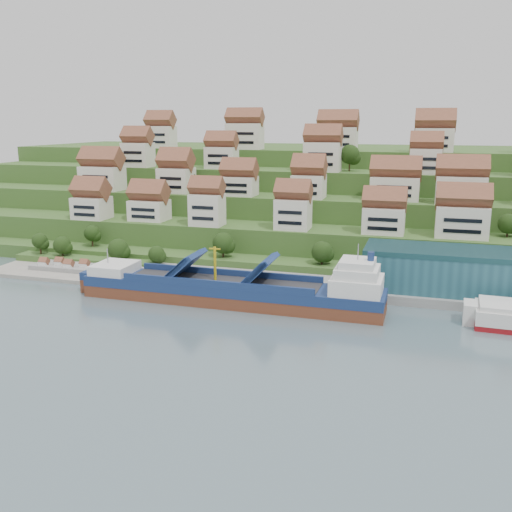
% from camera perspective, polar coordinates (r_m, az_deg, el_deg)
% --- Properties ---
extents(ground, '(300.00, 300.00, 0.00)m').
position_cam_1_polar(ground, '(132.53, 0.44, -4.86)').
color(ground, slate).
rests_on(ground, ground).
extents(quay, '(180.00, 14.00, 2.20)m').
position_cam_1_polar(quay, '(142.51, 9.91, -3.29)').
color(quay, gray).
rests_on(quay, ground).
extents(pebble_beach, '(45.00, 20.00, 1.00)m').
position_cam_1_polar(pebble_beach, '(167.44, -17.76, -1.45)').
color(pebble_beach, gray).
rests_on(pebble_beach, ground).
extents(hillside, '(260.00, 128.00, 31.00)m').
position_cam_1_polar(hillside, '(229.22, 7.79, 5.51)').
color(hillside, '#2D4C1E').
rests_on(hillside, ground).
extents(hillside_village, '(158.05, 63.97, 29.56)m').
position_cam_1_polar(hillside_village, '(185.58, 6.31, 8.04)').
color(hillside_village, silver).
rests_on(hillside_village, ground).
extents(hillside_trees, '(135.62, 62.29, 30.91)m').
position_cam_1_polar(hillside_trees, '(173.68, -0.17, 4.96)').
color(hillside_trees, '#223D14').
rests_on(hillside_trees, ground).
extents(warehouse, '(60.00, 15.00, 10.00)m').
position_cam_1_polar(warehouse, '(142.96, 22.94, -1.58)').
color(warehouse, '#255866').
rests_on(warehouse, quay).
extents(flagpole, '(1.28, 0.16, 8.00)m').
position_cam_1_polar(flagpole, '(136.39, 8.96, -1.48)').
color(flagpole, gray).
rests_on(flagpole, quay).
extents(beach_huts, '(14.40, 3.70, 2.20)m').
position_cam_1_polar(beach_huts, '(167.20, -18.60, -0.96)').
color(beach_huts, white).
rests_on(beach_huts, pebble_beach).
extents(cargo_ship, '(70.96, 11.04, 15.65)m').
position_cam_1_polar(cargo_ship, '(132.18, -1.79, -3.53)').
color(cargo_ship, brown).
rests_on(cargo_ship, ground).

